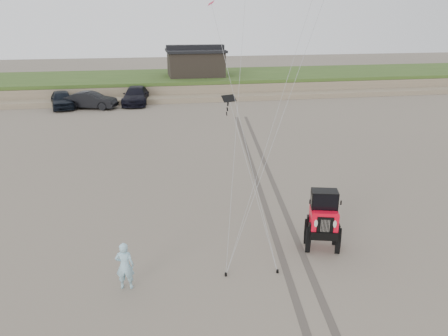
{
  "coord_description": "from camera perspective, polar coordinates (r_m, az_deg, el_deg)",
  "views": [
    {
      "loc": [
        -4.02,
        -12.7,
        8.22
      ],
      "look_at": [
        -1.09,
        3.0,
        2.6
      ],
      "focal_mm": 35.0,
      "sensor_mm": 36.0,
      "label": 1
    }
  ],
  "objects": [
    {
      "name": "tire_tracks",
      "position": [
        23.07,
        5.28,
        -1.56
      ],
      "size": [
        5.22,
        29.74,
        0.01
      ],
      "color": "#4C443D",
      "rests_on": "ground"
    },
    {
      "name": "man",
      "position": [
        14.32,
        -12.83,
        -12.35
      ],
      "size": [
        0.64,
        0.47,
        1.6
      ],
      "primitive_type": "imported",
      "rotation": [
        0.0,
        0.0,
        2.98
      ],
      "color": "#7FACC5",
      "rests_on": "ground"
    },
    {
      "name": "jeep",
      "position": [
        16.47,
        12.78,
        -7.5
      ],
      "size": [
        3.31,
        5.24,
        1.81
      ],
      "primitive_type": null,
      "rotation": [
        0.0,
        0.0,
        -0.27
      ],
      "color": "#F70922",
      "rests_on": "ground"
    },
    {
      "name": "cabin",
      "position": [
        50.31,
        -3.75,
        13.67
      ],
      "size": [
        6.4,
        5.4,
        3.35
      ],
      "color": "black",
      "rests_on": "dune_ridge"
    },
    {
      "name": "ground",
      "position": [
        15.65,
        6.11,
        -12.42
      ],
      "size": [
        160.0,
        160.0,
        0.0
      ],
      "primitive_type": "plane",
      "color": "#6B6054",
      "rests_on": "ground"
    },
    {
      "name": "truck_b",
      "position": [
        42.46,
        -16.99,
        8.46
      ],
      "size": [
        4.99,
        2.99,
        1.55
      ],
      "primitive_type": "imported",
      "rotation": [
        0.0,
        0.0,
        1.26
      ],
      "color": "black",
      "rests_on": "ground"
    },
    {
      "name": "truck_c",
      "position": [
        43.71,
        -11.43,
        9.26
      ],
      "size": [
        2.88,
        5.81,
        1.62
      ],
      "primitive_type": "imported",
      "rotation": [
        0.0,
        0.0,
        -0.11
      ],
      "color": "black",
      "rests_on": "ground"
    },
    {
      "name": "dune_ridge",
      "position": [
        50.9,
        -6.04,
        10.93
      ],
      "size": [
        160.0,
        14.25,
        1.73
      ],
      "color": "#7A6B54",
      "rests_on": "ground"
    },
    {
      "name": "stake_aux",
      "position": [
        15.2,
        7.0,
        -13.24
      ],
      "size": [
        0.08,
        0.08,
        0.12
      ],
      "primitive_type": "cylinder",
      "color": "black",
      "rests_on": "ground"
    },
    {
      "name": "stake_main",
      "position": [
        14.93,
        0.23,
        -13.73
      ],
      "size": [
        0.08,
        0.08,
        0.12
      ],
      "primitive_type": "cylinder",
      "color": "black",
      "rests_on": "ground"
    },
    {
      "name": "truck_a",
      "position": [
        43.6,
        -20.41,
        8.4
      ],
      "size": [
        2.85,
        5.0,
        1.6
      ],
      "primitive_type": "imported",
      "rotation": [
        0.0,
        0.0,
        0.22
      ],
      "color": "black",
      "rests_on": "ground"
    }
  ]
}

